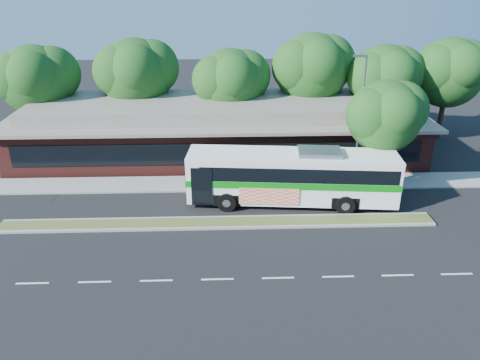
{
  "coord_description": "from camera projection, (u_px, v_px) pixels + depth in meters",
  "views": [
    {
      "loc": [
        0.41,
        -24.1,
        13.79
      ],
      "look_at": [
        1.39,
        2.54,
        2.0
      ],
      "focal_mm": 35.0,
      "sensor_mm": 36.0,
      "label": 1
    }
  ],
  "objects": [
    {
      "name": "tree_bg_a",
      "position": [
        41.0,
        78.0,
        38.56
      ],
      "size": [
        6.47,
        5.8,
        8.63
      ],
      "color": "black",
      "rests_on": "ground"
    },
    {
      "name": "tree_bg_f",
      "position": [
        453.0,
        71.0,
        40.58
      ],
      "size": [
        6.69,
        6.0,
        8.92
      ],
      "color": "black",
      "rests_on": "ground"
    },
    {
      "name": "tree_bg_c",
      "position": [
        235.0,
        80.0,
        39.21
      ],
      "size": [
        6.24,
        5.6,
        8.26
      ],
      "color": "black",
      "rests_on": "ground"
    },
    {
      "name": "sedan",
      "position": [
        40.0,
        162.0,
        35.67
      ],
      "size": [
        4.7,
        2.72,
        1.28
      ],
      "primitive_type": "imported",
      "rotation": [
        0.0,
        0.0,
        1.79
      ],
      "color": "#B0B2B8",
      "rests_on": "ground"
    },
    {
      "name": "plaza_building",
      "position": [
        219.0,
        128.0,
        38.6
      ],
      "size": [
        33.2,
        11.2,
        4.45
      ],
      "color": "#56201B",
      "rests_on": "ground"
    },
    {
      "name": "sidewalk_tree",
      "position": [
        389.0,
        114.0,
        30.78
      ],
      "size": [
        5.37,
        4.82,
        7.6
      ],
      "color": "black",
      "rests_on": "ground"
    },
    {
      "name": "sidewalk",
      "position": [
        219.0,
        183.0,
        33.42
      ],
      "size": [
        44.0,
        2.6,
        0.12
      ],
      "primitive_type": "cube",
      "color": "gray",
      "rests_on": "ground"
    },
    {
      "name": "tree_bg_d",
      "position": [
        316.0,
        68.0,
        40.04
      ],
      "size": [
        6.91,
        6.2,
        9.37
      ],
      "color": "black",
      "rests_on": "ground"
    },
    {
      "name": "transit_bus",
      "position": [
        293.0,
        173.0,
        29.89
      ],
      "size": [
        13.53,
        4.12,
        3.74
      ],
      "rotation": [
        0.0,
        0.0,
        -0.09
      ],
      "color": "white",
      "rests_on": "ground"
    },
    {
      "name": "tree_bg_e",
      "position": [
        388.0,
        77.0,
        39.59
      ],
      "size": [
        6.47,
        5.8,
        8.5
      ],
      "color": "black",
      "rests_on": "ground"
    },
    {
      "name": "tree_bg_b",
      "position": [
        141.0,
        72.0,
        39.64
      ],
      "size": [
        6.69,
        6.0,
        9.0
      ],
      "color": "black",
      "rests_on": "ground"
    },
    {
      "name": "median_strip",
      "position": [
        218.0,
        223.0,
        28.11
      ],
      "size": [
        26.0,
        1.1,
        0.15
      ],
      "primitive_type": "cube",
      "color": "#445223",
      "rests_on": "ground"
    },
    {
      "name": "lamp_post",
      "position": [
        359.0,
        118.0,
        31.41
      ],
      "size": [
        0.93,
        0.18,
        9.07
      ],
      "color": "slate",
      "rests_on": "ground"
    },
    {
      "name": "ground",
      "position": [
        218.0,
        229.0,
        27.59
      ],
      "size": [
        120.0,
        120.0,
        0.0
      ],
      "primitive_type": "plane",
      "color": "black",
      "rests_on": "ground"
    }
  ]
}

